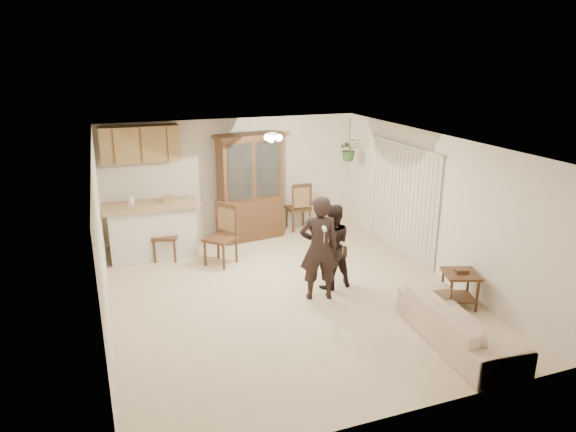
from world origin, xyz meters
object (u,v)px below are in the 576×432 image
object	(u,v)px
adult	(319,246)
chair_hutch_left	(221,248)
child	(331,250)
sofa	(459,319)
china_hutch	(250,188)
side_table	(460,289)
chair_hutch_right	(298,216)
chair_bar	(166,244)

from	to	relation	value
adult	chair_hutch_left	xyz separation A→B (m)	(-1.16, 1.91, -0.58)
child	chair_hutch_left	world-z (taller)	child
sofa	china_hutch	xyz separation A→B (m)	(-1.47, 5.05, 0.73)
side_table	chair_hutch_left	bearing A→B (deg)	136.72
side_table	chair_hutch_right	xyz separation A→B (m)	(-1.02, 4.33, 0.01)
china_hutch	chair_hutch_left	size ratio (longest dim) A/B	1.95
chair_bar	chair_hutch_right	distance (m)	3.12
sofa	chair_hutch_right	size ratio (longest dim) A/B	1.72
sofa	adult	distance (m)	2.35
sofa	child	world-z (taller)	child
child	chair_hutch_left	bearing A→B (deg)	-53.83
child	china_hutch	bearing A→B (deg)	-85.55
china_hutch	chair_hutch_right	world-z (taller)	china_hutch
china_hutch	chair_hutch_left	distance (m)	1.72
child	chair_hutch_right	bearing A→B (deg)	-108.00
chair_hutch_left	chair_hutch_right	size ratio (longest dim) A/B	1.05
china_hutch	chair_bar	bearing A→B (deg)	-168.89
chair_bar	chair_hutch_right	bearing A→B (deg)	33.49
chair_bar	chair_hutch_left	world-z (taller)	chair_hutch_left
adult	chair_hutch_left	distance (m)	2.31
chair_hutch_right	china_hutch	bearing A→B (deg)	8.81
child	chair_bar	distance (m)	3.31
china_hutch	side_table	distance (m)	4.75
adult	chair_bar	bearing A→B (deg)	-36.97
child	china_hutch	size ratio (longest dim) A/B	0.61
chair_hutch_left	chair_hutch_right	bearing A→B (deg)	81.53
china_hutch	chair_hutch_left	world-z (taller)	china_hutch
sofa	child	bearing A→B (deg)	26.40
sofa	chair_hutch_left	bearing A→B (deg)	36.81
sofa	chair_hutch_right	bearing A→B (deg)	8.10
adult	chair_hutch_right	distance (m)	3.48
child	side_table	distance (m)	2.10
side_table	child	bearing A→B (deg)	140.28
sofa	chair_hutch_left	xyz separation A→B (m)	(-2.40, 3.83, -0.04)
chair_hutch_right	chair_bar	bearing A→B (deg)	14.92
side_table	chair_bar	distance (m)	5.36
adult	chair_hutch_right	size ratio (longest dim) A/B	1.65
chair_hutch_left	chair_hutch_right	world-z (taller)	chair_hutch_left
side_table	chair_bar	bearing A→B (deg)	138.81
child	chair_hutch_left	distance (m)	2.24
adult	side_table	bearing A→B (deg)	165.57
child	sofa	bearing A→B (deg)	104.50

